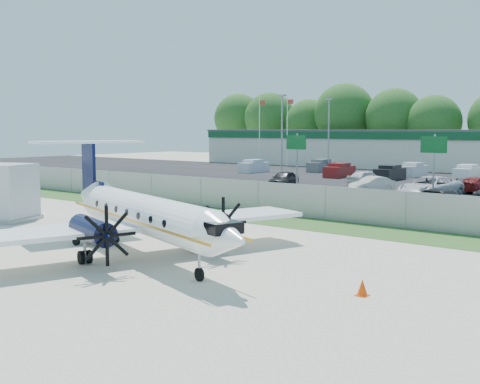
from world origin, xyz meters
The scene contains 24 objects.
ground centered at (0.00, 0.00, 0.00)m, with size 170.00×170.00×0.00m, color beige.
grass_verge centered at (0.00, 12.00, 0.01)m, with size 170.00×4.00×0.02m, color #2D561E.
access_road centered at (0.00, 19.00, 0.01)m, with size 170.00×8.00×0.02m, color black.
parking_lot centered at (0.00, 40.00, 0.01)m, with size 170.00×32.00×0.02m, color black.
perimeter_fence centered at (0.00, 14.00, 1.00)m, with size 120.00×0.06×1.99m.
building_west centered at (-24.00, 61.98, 2.63)m, with size 46.40×12.40×5.24m.
sign_left centered at (-8.00, 22.91, 3.61)m, with size 1.80×0.26×5.00m.
sign_mid centered at (3.00, 22.91, 3.61)m, with size 1.80×0.26×5.00m.
flagpole_west centered at (-35.92, 55.00, 5.64)m, with size 1.06×0.12×10.00m.
flagpole_east centered at (-30.92, 55.00, 5.64)m, with size 1.06×0.12×10.00m.
light_pole_nw centered at (-20.00, 38.00, 5.23)m, with size 0.90×0.35×9.09m.
light_pole_sw centered at (-20.00, 48.00, 5.23)m, with size 0.90×0.35×9.09m.
aircraft centered at (-0.50, 0.18, 1.84)m, with size 15.52×15.14×4.75m.
baggage_cart_far centered at (-4.29, 0.66, 0.49)m, with size 2.30×1.78×1.06m.
service_container centered at (-14.35, 1.94, 1.55)m, with size 3.87×3.87×3.32m.
cone_nose centered at (9.42, 0.63, 0.26)m, with size 0.38×0.38×0.55m.
cone_starboard_wing centered at (1.09, 14.13, 0.25)m, with size 0.37×0.37×0.52m.
road_car_west centered at (-15.88, 17.81, 0.00)m, with size 1.41×4.04×1.33m, color navy.
road_car_mid centered at (3.71, 21.39, 0.00)m, with size 1.92×4.76×1.62m, color black.
parked_car_a centered at (-13.30, 28.78, 0.00)m, with size 1.78×4.43×1.51m, color black.
parked_car_b centered at (-4.80, 29.52, 0.00)m, with size 1.43×4.10×1.35m, color beige.
parked_car_c centered at (0.52, 28.76, 0.00)m, with size 2.81×6.09×1.69m, color silver.
parked_car_f centered at (-8.38, 35.47, 0.00)m, with size 1.69×4.19×1.43m, color silver.
parked_car_g centered at (2.11, 35.27, 0.00)m, with size 1.88×4.64×1.35m, color maroon.
Camera 1 is at (18.26, -16.52, 5.35)m, focal length 45.00 mm.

